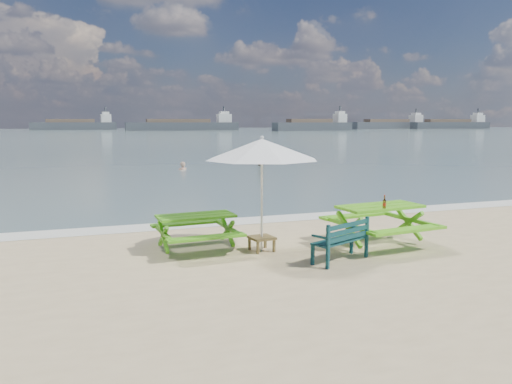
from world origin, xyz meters
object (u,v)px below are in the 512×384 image
object	(u,v)px
park_bench	(340,249)
side_table	(262,243)
picnic_table_right	(380,226)
patio_umbrella	(262,149)
picnic_table_left	(196,233)
swimmer	(183,176)
beer_bottle	(384,204)

from	to	relation	value
park_bench	side_table	xyz separation A→B (m)	(-1.15, 1.15, -0.08)
picnic_table_right	patio_umbrella	bearing A→B (deg)	172.48
picnic_table_left	patio_umbrella	world-z (taller)	patio_umbrella
picnic_table_left	side_table	xyz separation A→B (m)	(1.24, -0.48, -0.20)
side_table	swimmer	world-z (taller)	swimmer
side_table	picnic_table_left	bearing A→B (deg)	158.95
picnic_table_left	park_bench	xyz separation A→B (m)	(2.39, -1.63, -0.12)
side_table	park_bench	bearing A→B (deg)	-44.94
picnic_table_right	patio_umbrella	world-z (taller)	patio_umbrella
park_bench	swimmer	xyz separation A→B (m)	(0.43, 18.33, -0.59)
picnic_table_left	side_table	world-z (taller)	picnic_table_left
picnic_table_right	patio_umbrella	xyz separation A→B (m)	(-2.53, 0.33, 1.65)
picnic_table_right	park_bench	size ratio (longest dim) A/B	1.67
park_bench	side_table	distance (m)	1.63
patio_umbrella	side_table	bearing A→B (deg)	-90.00
park_bench	side_table	world-z (taller)	park_bench
picnic_table_left	park_bench	distance (m)	2.90
park_bench	swimmer	bearing A→B (deg)	88.64
picnic_table_right	swimmer	bearing A→B (deg)	93.07
patio_umbrella	picnic_table_right	bearing A→B (deg)	-7.52
swimmer	patio_umbrella	bearing A→B (deg)	-95.27
picnic_table_right	swimmer	distance (m)	17.55
picnic_table_left	patio_umbrella	bearing A→B (deg)	-21.05
park_bench	patio_umbrella	bearing A→B (deg)	135.06
beer_bottle	swimmer	size ratio (longest dim) A/B	0.17
picnic_table_left	park_bench	size ratio (longest dim) A/B	1.40
side_table	swimmer	xyz separation A→B (m)	(1.59, 17.18, -0.51)
swimmer	beer_bottle	bearing A→B (deg)	-87.40
side_table	swimmer	bearing A→B (deg)	84.73
patio_umbrella	swimmer	bearing A→B (deg)	84.73
beer_bottle	park_bench	bearing A→B (deg)	-159.12
picnic_table_right	picnic_table_left	bearing A→B (deg)	167.85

